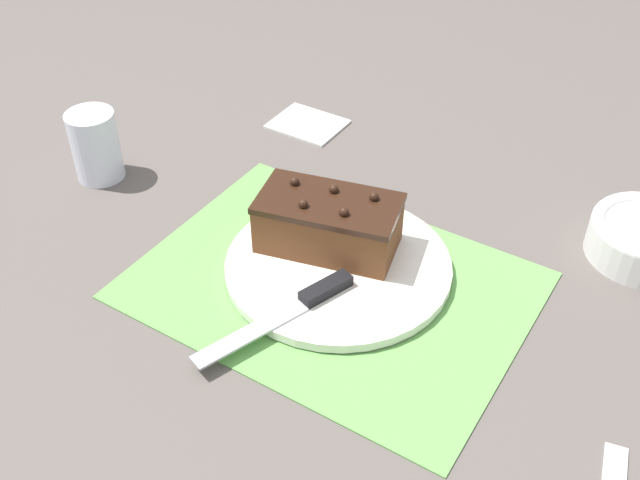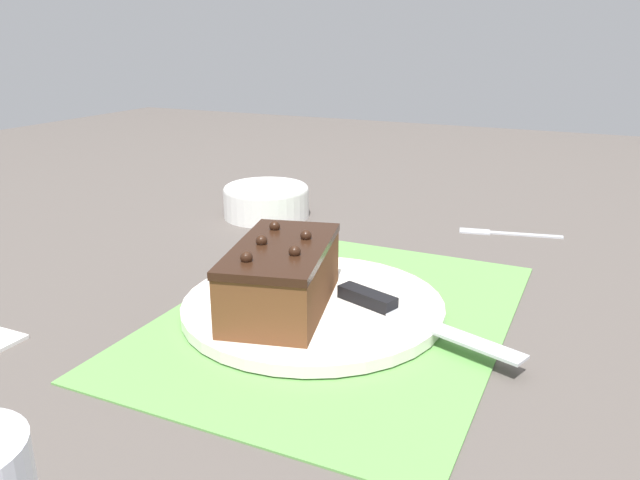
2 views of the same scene
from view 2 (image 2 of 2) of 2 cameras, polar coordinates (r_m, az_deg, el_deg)
ground_plane at (r=0.67m, az=1.70°, el=-6.98°), size 3.00×3.00×0.00m
placemat_woven at (r=0.67m, az=1.70°, el=-6.82°), size 0.46×0.34×0.00m
cake_plate at (r=0.67m, az=-0.64°, el=-6.02°), size 0.28×0.28×0.01m
chocolate_cake at (r=0.64m, az=-3.53°, el=-3.31°), size 0.19×0.13×0.08m
serving_knife at (r=0.64m, az=6.77°, el=-6.30°), size 0.09×0.21×0.01m
small_bowl at (r=1.03m, az=-4.93°, el=3.70°), size 0.14×0.14×0.05m
dessert_fork at (r=0.98m, az=16.22°, el=0.68°), size 0.05×0.15×0.01m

